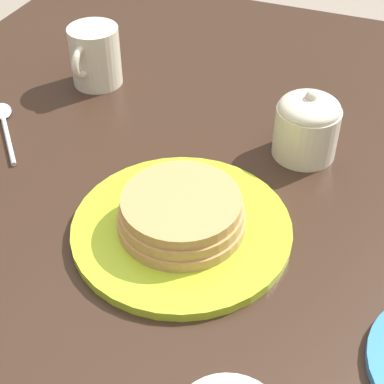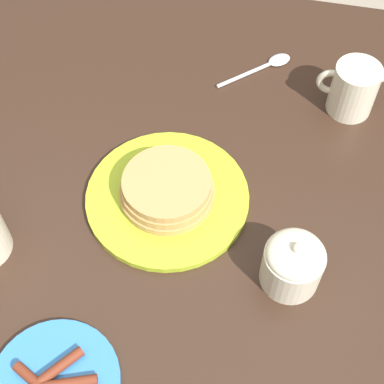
{
  "view_description": "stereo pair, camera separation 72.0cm",
  "coord_description": "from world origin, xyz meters",
  "px_view_note": "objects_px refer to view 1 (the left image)",
  "views": [
    {
      "loc": [
        0.48,
        0.18,
        1.25
      ],
      "look_at": [
        -0.01,
        -0.02,
        0.8
      ],
      "focal_mm": 55.0,
      "sensor_mm": 36.0,
      "label": 1
    },
    {
      "loc": [
        -0.11,
        0.47,
        1.54
      ],
      "look_at": [
        -0.01,
        -0.02,
        0.8
      ],
      "focal_mm": 55.0,
      "sensor_mm": 36.0,
      "label": 2
    }
  ],
  "objects_px": {
    "spoon": "(4,121)",
    "creamer_pitcher": "(95,54)",
    "pancake_plate": "(182,220)",
    "sugar_bowl": "(307,125)"
  },
  "relations": [
    {
      "from": "creamer_pitcher",
      "to": "pancake_plate",
      "type": "bearing_deg",
      "value": 43.69
    },
    {
      "from": "creamer_pitcher",
      "to": "sugar_bowl",
      "type": "distance_m",
      "value": 0.35
    },
    {
      "from": "pancake_plate",
      "to": "creamer_pitcher",
      "type": "height_order",
      "value": "creamer_pitcher"
    },
    {
      "from": "spoon",
      "to": "creamer_pitcher",
      "type": "bearing_deg",
      "value": 154.77
    },
    {
      "from": "creamer_pitcher",
      "to": "spoon",
      "type": "xyz_separation_m",
      "value": [
        0.15,
        -0.07,
        -0.05
      ]
    },
    {
      "from": "pancake_plate",
      "to": "spoon",
      "type": "bearing_deg",
      "value": -109.01
    },
    {
      "from": "pancake_plate",
      "to": "sugar_bowl",
      "type": "relative_size",
      "value": 2.63
    },
    {
      "from": "sugar_bowl",
      "to": "spoon",
      "type": "xyz_separation_m",
      "value": [
        0.09,
        -0.42,
        -0.04
      ]
    },
    {
      "from": "pancake_plate",
      "to": "spoon",
      "type": "height_order",
      "value": "pancake_plate"
    },
    {
      "from": "pancake_plate",
      "to": "creamer_pitcher",
      "type": "distance_m",
      "value": 0.37
    }
  ]
}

